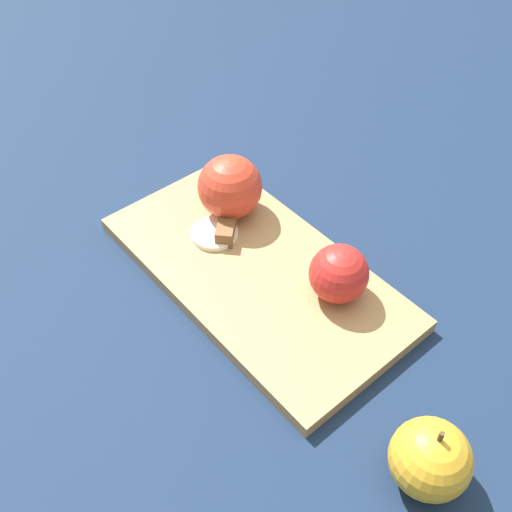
# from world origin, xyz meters

# --- Properties ---
(ground_plane) EXTENTS (4.00, 4.00, 0.00)m
(ground_plane) POSITION_xyz_m (0.00, 0.00, 0.00)
(ground_plane) COLOR #14233D
(cutting_board) EXTENTS (0.44, 0.28, 0.02)m
(cutting_board) POSITION_xyz_m (0.00, 0.00, 0.01)
(cutting_board) COLOR #A37A4C
(cutting_board) RESTS_ON ground_plane
(apple_half_left) EXTENTS (0.07, 0.07, 0.07)m
(apple_half_left) POSITION_xyz_m (-0.09, -0.06, 0.06)
(apple_half_left) COLOR red
(apple_half_left) RESTS_ON cutting_board
(apple_half_right) EXTENTS (0.09, 0.09, 0.09)m
(apple_half_right) POSITION_xyz_m (0.11, -0.02, 0.06)
(apple_half_right) COLOR red
(apple_half_right) RESTS_ON cutting_board
(knife) EXTENTS (0.15, 0.12, 0.02)m
(knife) POSITION_xyz_m (0.08, -0.00, 0.03)
(knife) COLOR silver
(knife) RESTS_ON cutting_board
(apple_slice) EXTENTS (0.06, 0.06, 0.01)m
(apple_slice) POSITION_xyz_m (0.08, 0.02, 0.02)
(apple_slice) COLOR #EFE5C6
(apple_slice) RESTS_ON cutting_board
(apple_whole) EXTENTS (0.08, 0.08, 0.09)m
(apple_whole) POSITION_xyz_m (-0.32, -0.01, 0.04)
(apple_whole) COLOR gold
(apple_whole) RESTS_ON ground_plane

